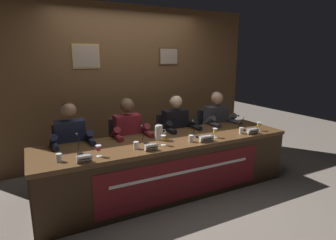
# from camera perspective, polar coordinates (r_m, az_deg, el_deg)

# --- Properties ---
(ground_plane) EXTENTS (12.00, 12.00, 0.00)m
(ground_plane) POSITION_cam_1_polar(r_m,az_deg,el_deg) (3.87, 0.00, -14.21)
(ground_plane) COLOR #70665B
(wall_back_panelled) EXTENTS (4.55, 0.14, 2.60)m
(wall_back_panelled) POSITION_cam_1_polar(r_m,az_deg,el_deg) (4.78, -7.92, 7.22)
(wall_back_panelled) COLOR brown
(wall_back_panelled) RESTS_ON ground_plane
(conference_table) EXTENTS (3.35, 0.88, 0.73)m
(conference_table) POSITION_cam_1_polar(r_m,az_deg,el_deg) (3.58, 0.87, -7.78)
(conference_table) COLOR brown
(conference_table) RESTS_ON ground_plane
(chair_far_left) EXTENTS (0.44, 0.45, 0.90)m
(chair_far_left) POSITION_cam_1_polar(r_m,az_deg,el_deg) (3.94, -19.46, -7.61)
(chair_far_left) COLOR black
(chair_far_left) RESTS_ON ground_plane
(panelist_far_left) EXTENTS (0.51, 0.48, 1.22)m
(panelist_far_left) POSITION_cam_1_polar(r_m,az_deg,el_deg) (3.67, -19.33, -4.58)
(panelist_far_left) COLOR black
(panelist_far_left) RESTS_ON ground_plane
(nameplate_far_left) EXTENTS (0.15, 0.06, 0.08)m
(nameplate_far_left) POSITION_cam_1_polar(r_m,az_deg,el_deg) (2.92, -16.99, -7.68)
(nameplate_far_left) COLOR white
(nameplate_far_left) RESTS_ON conference_table
(juice_glass_far_left) EXTENTS (0.06, 0.06, 0.12)m
(juice_glass_far_left) POSITION_cam_1_polar(r_m,az_deg,el_deg) (3.04, -14.23, -5.79)
(juice_glass_far_left) COLOR white
(juice_glass_far_left) RESTS_ON conference_table
(water_cup_far_left) EXTENTS (0.06, 0.06, 0.08)m
(water_cup_far_left) POSITION_cam_1_polar(r_m,az_deg,el_deg) (3.03, -21.66, -7.35)
(water_cup_far_left) COLOR silver
(water_cup_far_left) RESTS_ON conference_table
(microphone_far_left) EXTENTS (0.06, 0.17, 0.22)m
(microphone_far_left) POSITION_cam_1_polar(r_m,az_deg,el_deg) (3.18, -17.98, -5.40)
(microphone_far_left) COLOR black
(microphone_far_left) RESTS_ON conference_table
(chair_center_left) EXTENTS (0.44, 0.45, 0.90)m
(chair_center_left) POSITION_cam_1_polar(r_m,az_deg,el_deg) (4.10, -8.81, -6.22)
(chair_center_left) COLOR black
(chair_center_left) RESTS_ON ground_plane
(panelist_center_left) EXTENTS (0.51, 0.48, 1.22)m
(panelist_center_left) POSITION_cam_1_polar(r_m,az_deg,el_deg) (3.83, -7.99, -3.21)
(panelist_center_left) COLOR black
(panelist_center_left) RESTS_ON ground_plane
(nameplate_center_left) EXTENTS (0.15, 0.06, 0.08)m
(nameplate_center_left) POSITION_cam_1_polar(r_m,az_deg,el_deg) (3.15, -3.49, -5.64)
(nameplate_center_left) COLOR white
(nameplate_center_left) RESTS_ON conference_table
(juice_glass_center_left) EXTENTS (0.06, 0.06, 0.12)m
(juice_glass_center_left) POSITION_cam_1_polar(r_m,az_deg,el_deg) (3.32, -0.97, -3.82)
(juice_glass_center_left) COLOR white
(juice_glass_center_left) RESTS_ON conference_table
(water_cup_center_left) EXTENTS (0.06, 0.06, 0.08)m
(water_cup_center_left) POSITION_cam_1_polar(r_m,az_deg,el_deg) (3.22, -6.63, -5.31)
(water_cup_center_left) COLOR silver
(water_cup_center_left) RESTS_ON conference_table
(microphone_center_left) EXTENTS (0.06, 0.17, 0.22)m
(microphone_center_left) POSITION_cam_1_polar(r_m,az_deg,el_deg) (3.40, -4.84, -3.63)
(microphone_center_left) COLOR black
(microphone_center_left) RESTS_ON conference_table
(chair_center_right) EXTENTS (0.44, 0.45, 0.90)m
(chair_center_right) POSITION_cam_1_polar(r_m,az_deg,el_deg) (4.38, 0.72, -4.79)
(chair_center_right) COLOR black
(chair_center_right) RESTS_ON ground_plane
(panelist_center_right) EXTENTS (0.51, 0.48, 1.22)m
(panelist_center_right) POSITION_cam_1_polar(r_m,az_deg,el_deg) (4.14, 2.02, -1.89)
(panelist_center_right) COLOR black
(panelist_center_right) RESTS_ON ground_plane
(nameplate_center_right) EXTENTS (0.20, 0.06, 0.08)m
(nameplate_center_right) POSITION_cam_1_polar(r_m,az_deg,el_deg) (3.50, 8.00, -3.83)
(nameplate_center_right) COLOR white
(nameplate_center_right) RESTS_ON conference_table
(juice_glass_center_right) EXTENTS (0.06, 0.06, 0.12)m
(juice_glass_center_right) POSITION_cam_1_polar(r_m,az_deg,el_deg) (3.68, 9.71, -2.30)
(juice_glass_center_right) COLOR white
(juice_glass_center_right) RESTS_ON conference_table
(water_cup_center_right) EXTENTS (0.06, 0.06, 0.08)m
(water_cup_center_right) POSITION_cam_1_polar(r_m,az_deg,el_deg) (3.47, 4.80, -3.92)
(water_cup_center_right) COLOR silver
(water_cup_center_right) RESTS_ON conference_table
(microphone_center_right) EXTENTS (0.06, 0.17, 0.22)m
(microphone_center_right) POSITION_cam_1_polar(r_m,az_deg,el_deg) (3.68, 5.86, -2.36)
(microphone_center_right) COLOR black
(microphone_center_right) RESTS_ON conference_table
(chair_far_right) EXTENTS (0.44, 0.45, 0.90)m
(chair_far_right) POSITION_cam_1_polar(r_m,az_deg,el_deg) (4.77, 8.85, -3.46)
(chair_far_right) COLOR black
(chair_far_right) RESTS_ON ground_plane
(panelist_far_right) EXTENTS (0.51, 0.48, 1.22)m
(panelist_far_right) POSITION_cam_1_polar(r_m,az_deg,el_deg) (4.55, 10.44, -0.74)
(panelist_far_right) COLOR black
(panelist_far_right) RESTS_ON ground_plane
(nameplate_far_right) EXTENTS (0.19, 0.06, 0.08)m
(nameplate_far_right) POSITION_cam_1_polar(r_m,az_deg,el_deg) (3.99, 17.21, -2.21)
(nameplate_far_right) COLOR white
(nameplate_far_right) RESTS_ON conference_table
(juice_glass_far_right) EXTENTS (0.06, 0.06, 0.12)m
(juice_glass_far_right) POSITION_cam_1_polar(r_m,az_deg,el_deg) (4.18, 18.30, -0.95)
(juice_glass_far_right) COLOR white
(juice_glass_far_right) RESTS_ON conference_table
(water_cup_far_right) EXTENTS (0.06, 0.06, 0.08)m
(water_cup_far_right) POSITION_cam_1_polar(r_m,az_deg,el_deg) (3.96, 14.95, -2.20)
(water_cup_far_right) COLOR silver
(water_cup_far_right) RESTS_ON conference_table
(microphone_far_right) EXTENTS (0.06, 0.17, 0.22)m
(microphone_far_right) POSITION_cam_1_polar(r_m,az_deg,el_deg) (4.15, 15.05, -1.01)
(microphone_far_right) COLOR black
(microphone_far_right) RESTS_ON conference_table
(water_pitcher_central) EXTENTS (0.15, 0.10, 0.21)m
(water_pitcher_central) POSITION_cam_1_polar(r_m,az_deg,el_deg) (3.53, -1.88, -2.61)
(water_pitcher_central) COLOR silver
(water_pitcher_central) RESTS_ON conference_table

